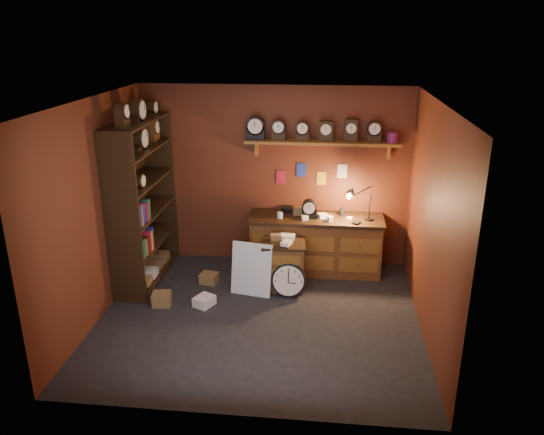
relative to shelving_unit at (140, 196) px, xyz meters
The scene contains 11 objects.
floor 2.40m from the shelving_unit, 28.68° to the right, with size 4.00×4.00×0.00m, color black.
room_shell 2.09m from the shelving_unit, 25.39° to the right, with size 4.02×3.62×2.71m.
shelving_unit is the anchor object (origin of this frame).
workbench 2.62m from the shelving_unit, 11.41° to the left, with size 1.96×0.66×1.36m.
low_cabinet 2.21m from the shelving_unit, ahead, with size 0.63×0.54×0.77m.
big_round_clock 2.37m from the shelving_unit, ahead, with size 0.47×0.16×0.48m.
white_panel 2.06m from the shelving_unit, 12.18° to the right, with size 0.56×0.02×0.75m, color silver.
mini_fridge 2.21m from the shelving_unit, 12.16° to the left, with size 0.52×0.54×0.46m.
floor_box_a 1.52m from the shelving_unit, ahead, with size 0.23×0.20×0.14m, color olive.
floor_box_b 1.74m from the shelving_unit, 35.99° to the right, with size 0.21×0.25×0.13m, color white.
floor_box_c 1.49m from the shelving_unit, 59.49° to the right, with size 0.24×0.20×0.18m, color olive.
Camera 1 is at (0.79, -5.82, 3.48)m, focal length 35.00 mm.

